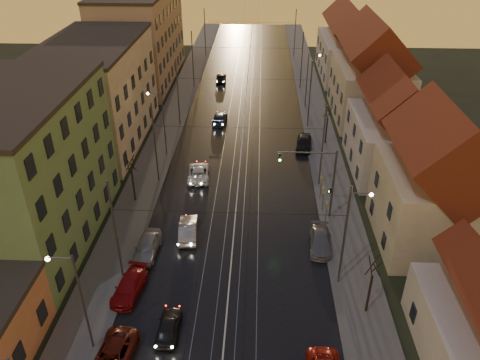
# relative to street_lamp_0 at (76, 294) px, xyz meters

# --- Properties ---
(road) EXTENTS (16.00, 120.00, 0.04)m
(road) POSITION_rel_street_lamp_0_xyz_m (9.10, 38.00, -4.87)
(road) COLOR black
(road) RESTS_ON ground
(sidewalk_left) EXTENTS (4.00, 120.00, 0.15)m
(sidewalk_left) POSITION_rel_street_lamp_0_xyz_m (-0.90, 38.00, -4.81)
(sidewalk_left) COLOR #4C4C4C
(sidewalk_left) RESTS_ON ground
(sidewalk_right) EXTENTS (4.00, 120.00, 0.15)m
(sidewalk_right) POSITION_rel_street_lamp_0_xyz_m (19.10, 38.00, -4.81)
(sidewalk_right) COLOR #4C4C4C
(sidewalk_right) RESTS_ON ground
(tram_rail_0) EXTENTS (0.06, 120.00, 0.03)m
(tram_rail_0) POSITION_rel_street_lamp_0_xyz_m (6.90, 38.00, -4.83)
(tram_rail_0) COLOR gray
(tram_rail_0) RESTS_ON road
(tram_rail_1) EXTENTS (0.06, 120.00, 0.03)m
(tram_rail_1) POSITION_rel_street_lamp_0_xyz_m (8.33, 38.00, -4.83)
(tram_rail_1) COLOR gray
(tram_rail_1) RESTS_ON road
(tram_rail_2) EXTENTS (0.06, 120.00, 0.03)m
(tram_rail_2) POSITION_rel_street_lamp_0_xyz_m (9.87, 38.00, -4.83)
(tram_rail_2) COLOR gray
(tram_rail_2) RESTS_ON road
(tram_rail_3) EXTENTS (0.06, 120.00, 0.03)m
(tram_rail_3) POSITION_rel_street_lamp_0_xyz_m (11.30, 38.00, -4.83)
(tram_rail_3) COLOR gray
(tram_rail_3) RESTS_ON road
(apartment_left_1) EXTENTS (10.00, 18.00, 13.00)m
(apartment_left_1) POSITION_rel_street_lamp_0_xyz_m (-8.40, 12.00, 1.61)
(apartment_left_1) COLOR #557D4F
(apartment_left_1) RESTS_ON ground
(apartment_left_2) EXTENTS (10.00, 20.00, 12.00)m
(apartment_left_2) POSITION_rel_street_lamp_0_xyz_m (-8.40, 32.00, 1.11)
(apartment_left_2) COLOR tan
(apartment_left_2) RESTS_ON ground
(apartment_left_3) EXTENTS (10.00, 24.00, 14.00)m
(apartment_left_3) POSITION_rel_street_lamp_0_xyz_m (-8.40, 56.00, 2.11)
(apartment_left_3) COLOR tan
(apartment_left_3) RESTS_ON ground
(house_right_1) EXTENTS (8.67, 10.20, 10.80)m
(house_right_1) POSITION_rel_street_lamp_0_xyz_m (26.10, 13.00, 0.56)
(house_right_1) COLOR #B7AE8D
(house_right_1) RESTS_ON ground
(house_right_2) EXTENTS (9.18, 12.24, 9.20)m
(house_right_2) POSITION_rel_street_lamp_0_xyz_m (26.10, 26.00, -0.24)
(house_right_2) COLOR beige
(house_right_2) RESTS_ON ground
(house_right_3) EXTENTS (9.18, 14.28, 11.50)m
(house_right_3) POSITION_rel_street_lamp_0_xyz_m (26.10, 41.00, 0.92)
(house_right_3) COLOR #B7AE8D
(house_right_3) RESTS_ON ground
(house_right_4) EXTENTS (9.18, 16.32, 10.00)m
(house_right_4) POSITION_rel_street_lamp_0_xyz_m (26.10, 59.00, 0.16)
(house_right_4) COLOR beige
(house_right_4) RESTS_ON ground
(catenary_pole_l_1) EXTENTS (0.16, 0.16, 9.00)m
(catenary_pole_l_1) POSITION_rel_street_lamp_0_xyz_m (0.50, 7.00, -0.39)
(catenary_pole_l_1) COLOR #595B60
(catenary_pole_l_1) RESTS_ON ground
(catenary_pole_r_1) EXTENTS (0.16, 0.16, 9.00)m
(catenary_pole_r_1) POSITION_rel_street_lamp_0_xyz_m (17.70, 7.00, -0.39)
(catenary_pole_r_1) COLOR #595B60
(catenary_pole_r_1) RESTS_ON ground
(catenary_pole_l_2) EXTENTS (0.16, 0.16, 9.00)m
(catenary_pole_l_2) POSITION_rel_street_lamp_0_xyz_m (0.50, 22.00, -0.39)
(catenary_pole_l_2) COLOR #595B60
(catenary_pole_l_2) RESTS_ON ground
(catenary_pole_r_2) EXTENTS (0.16, 0.16, 9.00)m
(catenary_pole_r_2) POSITION_rel_street_lamp_0_xyz_m (17.70, 22.00, -0.39)
(catenary_pole_r_2) COLOR #595B60
(catenary_pole_r_2) RESTS_ON ground
(catenary_pole_l_3) EXTENTS (0.16, 0.16, 9.00)m
(catenary_pole_l_3) POSITION_rel_street_lamp_0_xyz_m (0.50, 37.00, -0.39)
(catenary_pole_l_3) COLOR #595B60
(catenary_pole_l_3) RESTS_ON ground
(catenary_pole_r_3) EXTENTS (0.16, 0.16, 9.00)m
(catenary_pole_r_3) POSITION_rel_street_lamp_0_xyz_m (17.70, 37.00, -0.39)
(catenary_pole_r_3) COLOR #595B60
(catenary_pole_r_3) RESTS_ON ground
(catenary_pole_l_4) EXTENTS (0.16, 0.16, 9.00)m
(catenary_pole_l_4) POSITION_rel_street_lamp_0_xyz_m (0.50, 52.00, -0.39)
(catenary_pole_l_4) COLOR #595B60
(catenary_pole_l_4) RESTS_ON ground
(catenary_pole_r_4) EXTENTS (0.16, 0.16, 9.00)m
(catenary_pole_r_4) POSITION_rel_street_lamp_0_xyz_m (17.70, 52.00, -0.39)
(catenary_pole_r_4) COLOR #595B60
(catenary_pole_r_4) RESTS_ON ground
(catenary_pole_l_5) EXTENTS (0.16, 0.16, 9.00)m
(catenary_pole_l_5) POSITION_rel_street_lamp_0_xyz_m (0.50, 70.00, -0.39)
(catenary_pole_l_5) COLOR #595B60
(catenary_pole_l_5) RESTS_ON ground
(catenary_pole_r_5) EXTENTS (0.16, 0.16, 9.00)m
(catenary_pole_r_5) POSITION_rel_street_lamp_0_xyz_m (17.70, 70.00, -0.39)
(catenary_pole_r_5) COLOR #595B60
(catenary_pole_r_5) RESTS_ON ground
(street_lamp_0) EXTENTS (1.75, 0.32, 8.00)m
(street_lamp_0) POSITION_rel_street_lamp_0_xyz_m (0.00, 0.00, 0.00)
(street_lamp_0) COLOR #595B60
(street_lamp_0) RESTS_ON ground
(street_lamp_1) EXTENTS (1.75, 0.32, 8.00)m
(street_lamp_1) POSITION_rel_street_lamp_0_xyz_m (18.21, 8.00, 0.00)
(street_lamp_1) COLOR #595B60
(street_lamp_1) RESTS_ON ground
(street_lamp_2) EXTENTS (1.75, 0.32, 8.00)m
(street_lamp_2) POSITION_rel_street_lamp_0_xyz_m (0.00, 28.00, 0.00)
(street_lamp_2) COLOR #595B60
(street_lamp_2) RESTS_ON ground
(street_lamp_3) EXTENTS (1.75, 0.32, 8.00)m
(street_lamp_3) POSITION_rel_street_lamp_0_xyz_m (18.21, 44.00, 0.00)
(street_lamp_3) COLOR #595B60
(street_lamp_3) RESTS_ON ground
(traffic_light_mast) EXTENTS (5.30, 0.32, 7.20)m
(traffic_light_mast) POSITION_rel_street_lamp_0_xyz_m (17.10, 16.00, -0.29)
(traffic_light_mast) COLOR #595B60
(traffic_light_mast) RESTS_ON ground
(bare_tree_0) EXTENTS (1.09, 1.09, 5.11)m
(bare_tree_0) POSITION_rel_street_lamp_0_xyz_m (-1.09, 18.00, -2.40)
(bare_tree_0) COLOR black
(bare_tree_0) RESTS_ON ground
(bare_tree_1) EXTENTS (1.09, 1.09, 5.11)m
(bare_tree_1) POSITION_rel_street_lamp_0_xyz_m (19.31, 4.00, -2.40)
(bare_tree_1) COLOR black
(bare_tree_1) RESTS_ON ground
(bare_tree_2) EXTENTS (1.09, 1.09, 5.11)m
(bare_tree_2) POSITION_rel_street_lamp_0_xyz_m (19.51, 32.00, -2.40)
(bare_tree_2) COLOR black
(bare_tree_2) RESTS_ON ground
(driving_car_0) EXTENTS (1.51, 3.68, 1.25)m
(driving_car_0) POSITION_rel_street_lamp_0_xyz_m (5.20, 1.48, -4.26)
(driving_car_0) COLOR black
(driving_car_0) RESTS_ON ground
(driving_car_1) EXTENTS (1.99, 4.58, 1.46)m
(driving_car_1) POSITION_rel_street_lamp_0_xyz_m (5.02, 12.56, -4.15)
(driving_car_1) COLOR #ACABB0
(driving_car_1) RESTS_ON ground
(driving_car_2) EXTENTS (2.63, 5.00, 1.34)m
(driving_car_2) POSITION_rel_street_lamp_0_xyz_m (4.74, 22.93, -4.21)
(driving_car_2) COLOR white
(driving_car_2) RESTS_ON ground
(driving_car_3) EXTENTS (2.00, 4.46, 1.27)m
(driving_car_3) POSITION_rel_street_lamp_0_xyz_m (5.85, 37.87, -4.25)
(driving_car_3) COLOR #162543
(driving_car_3) RESTS_ON ground
(driving_car_4) EXTENTS (1.87, 4.24, 1.42)m
(driving_car_4) POSITION_rel_street_lamp_0_xyz_m (4.71, 54.94, -4.18)
(driving_car_4) COLOR black
(driving_car_4) RESTS_ON ground
(parked_left_1) EXTENTS (2.75, 5.04, 1.34)m
(parked_left_1) POSITION_rel_street_lamp_0_xyz_m (2.03, -1.25, -4.22)
(parked_left_1) COLOR #54160E
(parked_left_1) RESTS_ON ground
(parked_left_2) EXTENTS (2.34, 4.64, 1.29)m
(parked_left_2) POSITION_rel_street_lamp_0_xyz_m (1.50, 5.20, -4.24)
(parked_left_2) COLOR maroon
(parked_left_2) RESTS_ON ground
(parked_left_3) EXTENTS (2.01, 4.55, 1.52)m
(parked_left_3) POSITION_rel_street_lamp_0_xyz_m (1.87, 9.99, -4.12)
(parked_left_3) COLOR #A3A4A8
(parked_left_3) RESTS_ON ground
(parked_right_1) EXTENTS (2.10, 4.55, 1.29)m
(parked_right_1) POSITION_rel_street_lamp_0_xyz_m (16.70, 11.42, -4.24)
(parked_right_1) COLOR gray
(parked_right_1) RESTS_ON ground
(parked_right_2) EXTENTS (2.33, 4.65, 1.52)m
(parked_right_2) POSITION_rel_street_lamp_0_xyz_m (16.70, 30.56, -4.12)
(parked_right_2) COLOR black
(parked_right_2) RESTS_ON ground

